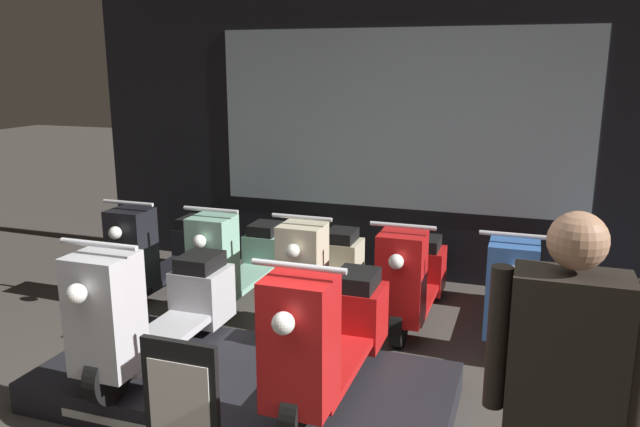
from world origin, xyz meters
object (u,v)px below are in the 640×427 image
object	(u,v)px
scooter_display_left	(156,309)
scooter_backrow_2	(322,268)
scooter_backrow_3	(413,278)
scooter_backrow_1	(240,259)
price_sign_board	(182,418)
scooter_backrow_0	(164,250)
person_right_browsing	(563,389)
scooter_backrow_4	(512,289)
scooter_display_right	(330,334)

from	to	relation	value
scooter_display_left	scooter_backrow_2	world-z (taller)	scooter_display_left
scooter_backrow_2	scooter_backrow_3	bearing A→B (deg)	0.00
scooter_backrow_1	price_sign_board	distance (m)	2.65
scooter_backrow_0	person_right_browsing	distance (m)	4.28
scooter_backrow_1	person_right_browsing	world-z (taller)	person_right_browsing
scooter_backrow_1	scooter_backrow_4	size ratio (longest dim) A/B	1.00
scooter_backrow_2	scooter_display_right	bearing A→B (deg)	-69.91
scooter_backrow_1	scooter_display_left	bearing A→B (deg)	-81.86
scooter_backrow_2	person_right_browsing	xyz separation A→B (m)	(1.80, -2.58, 0.55)
scooter_display_left	scooter_backrow_3	distance (m)	2.14
scooter_backrow_1	scooter_backrow_4	bearing A→B (deg)	0.00
scooter_backrow_1	scooter_backrow_2	xyz separation A→B (m)	(0.78, 0.00, 0.00)
scooter_display_left	price_sign_board	distance (m)	1.07
price_sign_board	scooter_backrow_0	bearing A→B (deg)	124.26
scooter_backrow_2	scooter_backrow_3	xyz separation A→B (m)	(0.78, 0.00, 0.00)
scooter_backrow_4	scooter_backrow_0	bearing A→B (deg)	180.00
scooter_backrow_3	person_right_browsing	bearing A→B (deg)	-68.44
scooter_backrow_1	price_sign_board	world-z (taller)	scooter_backrow_1
scooter_display_left	scooter_display_right	size ratio (longest dim) A/B	1.00
person_right_browsing	scooter_backrow_2	bearing A→B (deg)	124.93
scooter_display_left	scooter_backrow_3	world-z (taller)	scooter_display_left
price_sign_board	scooter_backrow_2	bearing A→B (deg)	92.97
scooter_display_left	scooter_backrow_2	xyz separation A→B (m)	(0.54, 1.67, -0.20)
scooter_backrow_0	scooter_backrow_3	bearing A→B (deg)	0.00
price_sign_board	scooter_backrow_1	bearing A→B (deg)	110.13
scooter_display_left	price_sign_board	size ratio (longest dim) A/B	1.86
scooter_display_left	person_right_browsing	world-z (taller)	person_right_browsing
scooter_backrow_2	person_right_browsing	size ratio (longest dim) A/B	0.95
scooter_backrow_0	scooter_backrow_3	world-z (taller)	same
scooter_backrow_4	person_right_browsing	xyz separation A→B (m)	(0.24, -2.58, 0.55)
scooter_display_right	scooter_backrow_2	size ratio (longest dim) A/B	1.00
scooter_backrow_3	scooter_backrow_2	bearing A→B (deg)	180.00
scooter_backrow_3	person_right_browsing	xyz separation A→B (m)	(1.02, -2.58, 0.55)
scooter_display_right	scooter_backrow_0	size ratio (longest dim) A/B	1.00
scooter_display_right	scooter_backrow_4	world-z (taller)	scooter_display_right
scooter_display_right	scooter_backrow_4	bearing A→B (deg)	60.16
scooter_display_right	person_right_browsing	size ratio (longest dim) A/B	0.95
scooter_display_right	scooter_backrow_1	world-z (taller)	scooter_display_right
scooter_backrow_0	scooter_backrow_4	xyz separation A→B (m)	(3.13, 0.00, 0.00)
scooter_display_left	scooter_backrow_1	xyz separation A→B (m)	(-0.24, 1.67, -0.20)
scooter_backrow_3	scooter_backrow_4	distance (m)	0.78
scooter_backrow_2	person_right_browsing	world-z (taller)	person_right_browsing
scooter_display_right	price_sign_board	bearing A→B (deg)	-120.33
scooter_backrow_0	scooter_backrow_1	world-z (taller)	same
scooter_backrow_2	person_right_browsing	bearing A→B (deg)	-55.07
scooter_backrow_0	scooter_backrow_4	bearing A→B (deg)	0.00
scooter_display_left	scooter_display_right	distance (m)	1.15
scooter_backrow_4	price_sign_board	bearing A→B (deg)	-120.00
scooter_backrow_0	price_sign_board	distance (m)	3.01
scooter_display_right	scooter_backrow_0	xyz separation A→B (m)	(-2.18, 1.67, -0.20)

